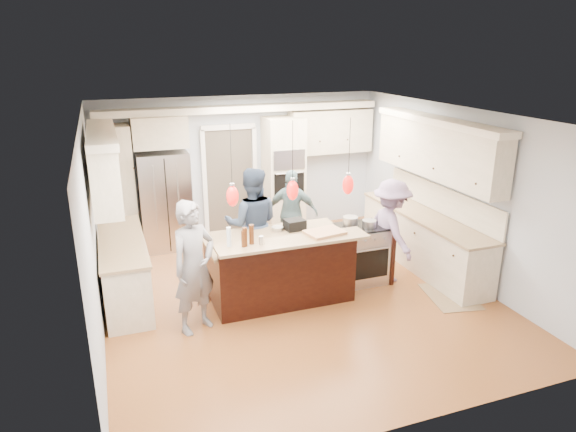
% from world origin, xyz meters
% --- Properties ---
extents(ground_plane, '(6.00, 6.00, 0.00)m').
position_xyz_m(ground_plane, '(0.00, 0.00, 0.00)').
color(ground_plane, '#AC5E2F').
rests_on(ground_plane, ground).
extents(room_shell, '(5.54, 6.04, 2.72)m').
position_xyz_m(room_shell, '(0.00, 0.00, 1.82)').
color(room_shell, '#B2BCC6').
rests_on(room_shell, ground).
extents(refrigerator, '(0.90, 0.70, 1.80)m').
position_xyz_m(refrigerator, '(-1.55, 2.64, 0.90)').
color(refrigerator, '#B7B7BC').
rests_on(refrigerator, ground).
extents(oven_column, '(0.72, 0.69, 2.30)m').
position_xyz_m(oven_column, '(0.75, 2.67, 1.15)').
color(oven_column, beige).
rests_on(oven_column, ground).
extents(back_upper_cabinets, '(5.30, 0.61, 2.54)m').
position_xyz_m(back_upper_cabinets, '(-0.75, 2.76, 1.67)').
color(back_upper_cabinets, beige).
rests_on(back_upper_cabinets, ground).
extents(right_counter_run, '(0.64, 3.10, 2.51)m').
position_xyz_m(right_counter_run, '(2.44, 0.30, 1.06)').
color(right_counter_run, beige).
rests_on(right_counter_run, ground).
extents(left_cabinets, '(0.64, 2.30, 2.51)m').
position_xyz_m(left_cabinets, '(-2.44, 0.80, 1.06)').
color(left_cabinets, beige).
rests_on(left_cabinets, ground).
extents(kitchen_island, '(2.10, 1.46, 1.12)m').
position_xyz_m(kitchen_island, '(-0.25, 0.07, 0.49)').
color(kitchen_island, black).
rests_on(kitchen_island, ground).
extents(island_range, '(0.82, 0.71, 0.92)m').
position_xyz_m(island_range, '(1.16, 0.15, 0.46)').
color(island_range, '#B7B7BC').
rests_on(island_range, ground).
extents(pendant_lights, '(1.75, 0.15, 1.03)m').
position_xyz_m(pendant_lights, '(-0.25, -0.51, 1.80)').
color(pendant_lights, black).
rests_on(pendant_lights, ground).
extents(person_bar_end, '(0.77, 0.68, 1.78)m').
position_xyz_m(person_bar_end, '(-1.57, -0.45, 0.89)').
color(person_bar_end, slate).
rests_on(person_bar_end, ground).
extents(person_far_left, '(1.04, 0.91, 1.81)m').
position_xyz_m(person_far_left, '(-0.42, 0.85, 0.91)').
color(person_far_left, '#2D3C57').
rests_on(person_far_left, ground).
extents(person_far_right, '(0.98, 0.75, 1.55)m').
position_xyz_m(person_far_right, '(0.51, 1.53, 0.78)').
color(person_far_right, slate).
rests_on(person_far_right, ground).
extents(person_range_side, '(0.63, 1.07, 1.65)m').
position_xyz_m(person_range_side, '(1.60, 0.03, 0.82)').
color(person_range_side, gray).
rests_on(person_range_side, ground).
extents(floor_rug, '(0.81, 1.04, 0.01)m').
position_xyz_m(floor_rug, '(2.15, -0.85, 0.01)').
color(floor_rug, '#957251').
rests_on(floor_rug, ground).
extents(water_bottle, '(0.07, 0.07, 0.26)m').
position_xyz_m(water_bottle, '(-1.11, -0.47, 1.25)').
color(water_bottle, silver).
rests_on(water_bottle, kitchen_island).
extents(beer_bottle_a, '(0.06, 0.06, 0.22)m').
position_xyz_m(beer_bottle_a, '(-0.94, -0.55, 1.23)').
color(beer_bottle_a, '#46210C').
rests_on(beer_bottle_a, kitchen_island).
extents(beer_bottle_b, '(0.07, 0.07, 0.25)m').
position_xyz_m(beer_bottle_b, '(-0.91, -0.53, 1.25)').
color(beer_bottle_b, '#46210C').
rests_on(beer_bottle_b, kitchen_island).
extents(beer_bottle_c, '(0.07, 0.07, 0.26)m').
position_xyz_m(beer_bottle_c, '(-0.81, -0.49, 1.25)').
color(beer_bottle_c, '#46210C').
rests_on(beer_bottle_c, kitchen_island).
extents(drink_can, '(0.08, 0.08, 0.11)m').
position_xyz_m(drink_can, '(-0.70, -0.55, 1.18)').
color(drink_can, '#B7B7BC').
rests_on(drink_can, kitchen_island).
extents(cutting_board, '(0.57, 0.45, 0.04)m').
position_xyz_m(cutting_board, '(0.24, -0.47, 1.14)').
color(cutting_board, tan).
rests_on(cutting_board, kitchen_island).
extents(pot_large, '(0.24, 0.24, 0.14)m').
position_xyz_m(pot_large, '(0.99, 0.24, 0.99)').
color(pot_large, '#B7B7BC').
rests_on(pot_large, island_range).
extents(pot_small, '(0.22, 0.22, 0.11)m').
position_xyz_m(pot_small, '(1.23, 0.07, 0.97)').
color(pot_small, '#B7B7BC').
rests_on(pot_small, island_range).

